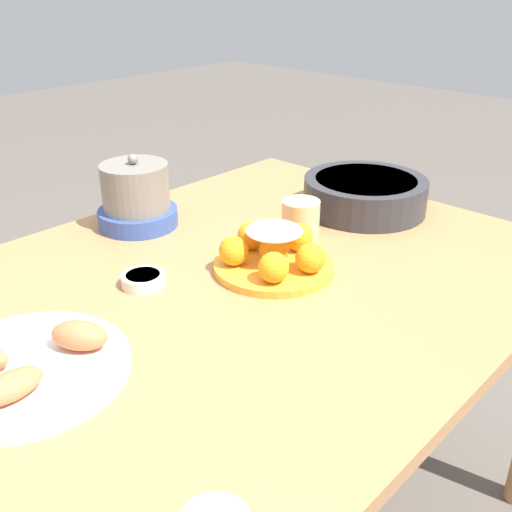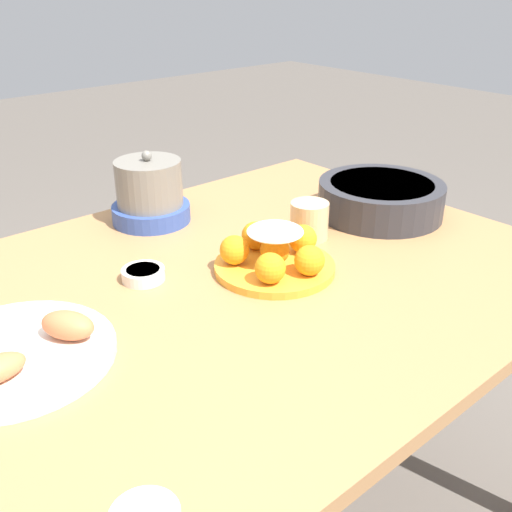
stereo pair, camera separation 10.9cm
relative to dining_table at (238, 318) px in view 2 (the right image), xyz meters
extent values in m
cylinder|color=#A87547|center=(0.61, 0.45, -0.30)|extent=(0.06, 0.06, 0.73)
cube|color=#A87547|center=(0.00, 0.00, 0.08)|extent=(1.32, 1.00, 0.03)
cylinder|color=gold|center=(0.08, -0.03, 0.10)|extent=(0.25, 0.25, 0.02)
sphere|color=orange|center=(0.16, -0.02, 0.14)|extent=(0.06, 0.06, 0.06)
sphere|color=orange|center=(0.10, 0.05, 0.14)|extent=(0.06, 0.06, 0.06)
sphere|color=orange|center=(0.02, 0.03, 0.14)|extent=(0.06, 0.06, 0.06)
sphere|color=orange|center=(0.02, -0.08, 0.14)|extent=(0.06, 0.06, 0.06)
sphere|color=orange|center=(0.10, -0.11, 0.14)|extent=(0.06, 0.06, 0.06)
ellipsoid|color=white|center=(0.08, -0.03, 0.18)|extent=(0.11, 0.11, 0.02)
sphere|color=orange|center=(0.08, -0.03, 0.14)|extent=(0.06, 0.06, 0.06)
cylinder|color=#2D2D33|center=(0.48, 0.03, 0.14)|extent=(0.31, 0.31, 0.08)
cylinder|color=brown|center=(0.48, 0.03, 0.17)|extent=(0.25, 0.25, 0.01)
cylinder|color=silver|center=(-0.14, 0.11, 0.11)|extent=(0.08, 0.08, 0.02)
cylinder|color=olive|center=(-0.14, 0.11, 0.12)|extent=(0.07, 0.07, 0.01)
cylinder|color=silver|center=(-0.44, 0.02, 0.10)|extent=(0.32, 0.32, 0.01)
ellipsoid|color=#E57042|center=(-0.35, 0.00, 0.13)|extent=(0.09, 0.11, 0.05)
cylinder|color=#DBB27F|center=(0.25, 0.04, 0.14)|extent=(0.09, 0.09, 0.08)
cylinder|color=#334C99|center=(0.03, 0.36, 0.12)|extent=(0.19, 0.19, 0.04)
cylinder|color=slate|center=(0.03, 0.36, 0.19)|extent=(0.16, 0.16, 0.11)
sphere|color=slate|center=(0.03, 0.36, 0.26)|extent=(0.02, 0.02, 0.02)
camera|label=1|loc=(-0.74, -0.74, 0.66)|focal=42.00mm
camera|label=2|loc=(-0.66, -0.82, 0.66)|focal=42.00mm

